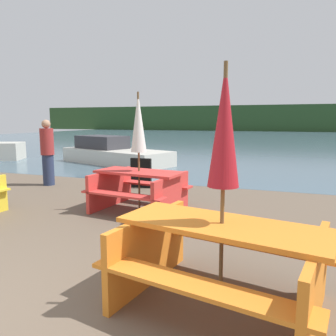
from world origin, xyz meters
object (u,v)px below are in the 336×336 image
at_px(picnic_table_red, 139,187).
at_px(person, 47,153).
at_px(umbrella_crimson, 224,128).
at_px(picnic_table_orange, 221,256).
at_px(umbrella_white, 138,123).
at_px(signboard, 141,173).
at_px(boat, 113,153).

xyz_separation_m(picnic_table_red, person, (-3.28, 1.43, 0.41)).
distance_m(picnic_table_red, umbrella_crimson, 3.63).
height_order(picnic_table_orange, umbrella_white, umbrella_white).
distance_m(umbrella_white, signboard, 2.47).
height_order(umbrella_crimson, person, umbrella_crimson).
distance_m(picnic_table_orange, umbrella_crimson, 1.16).
relative_size(picnic_table_orange, picnic_table_red, 1.16).
bearing_deg(picnic_table_red, person, 156.42).
relative_size(picnic_table_red, boat, 0.36).
bearing_deg(umbrella_white, person, 156.42).
xyz_separation_m(boat, person, (0.57, -4.51, 0.46)).
xyz_separation_m(picnic_table_red, umbrella_white, (-0.00, 0.00, 1.20)).
distance_m(umbrella_white, boat, 7.18).
distance_m(picnic_table_red, person, 3.60).
xyz_separation_m(picnic_table_orange, picnic_table_red, (-2.06, 2.73, -0.03)).
bearing_deg(boat, person, -62.51).
bearing_deg(picnic_table_orange, umbrella_white, 126.99).
bearing_deg(umbrella_white, umbrella_crimson, -53.01).
xyz_separation_m(picnic_table_orange, umbrella_crimson, (0.00, 0.00, 1.16)).
bearing_deg(umbrella_white, boat, 122.89).
distance_m(picnic_table_orange, umbrella_white, 3.62).
relative_size(umbrella_crimson, boat, 0.43).
bearing_deg(signboard, picnic_table_orange, -58.25).
bearing_deg(person, signboard, 11.91).
relative_size(picnic_table_red, umbrella_white, 0.81).
distance_m(picnic_table_orange, boat, 10.49).
xyz_separation_m(picnic_table_red, signboard, (-0.83, 1.94, -0.07)).
height_order(picnic_table_orange, boat, boat).
xyz_separation_m(umbrella_white, signboard, (-0.83, 1.94, -1.28)).
bearing_deg(boat, picnic_table_red, -36.77).
distance_m(picnic_table_orange, person, 6.78).
relative_size(picnic_table_red, signboard, 2.40).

